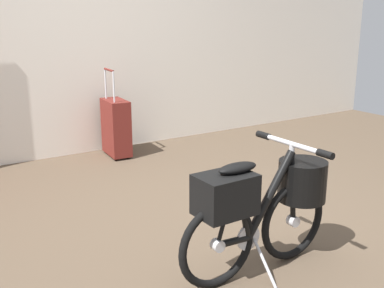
% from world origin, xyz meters
% --- Properties ---
extents(ground_plane, '(8.01, 8.01, 0.00)m').
position_xyz_m(ground_plane, '(0.00, 0.00, 0.00)').
color(ground_plane, brown).
extents(folding_bike_foreground, '(0.96, 0.53, 0.69)m').
position_xyz_m(folding_bike_foreground, '(0.04, -0.47, 0.38)').
color(folding_bike_foreground, black).
rests_on(folding_bike_foreground, ground_plane).
extents(rolling_suitcase, '(0.21, 0.37, 0.83)m').
position_xyz_m(rolling_suitcase, '(0.25, 1.88, 0.28)').
color(rolling_suitcase, maroon).
rests_on(rolling_suitcase, ground_plane).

